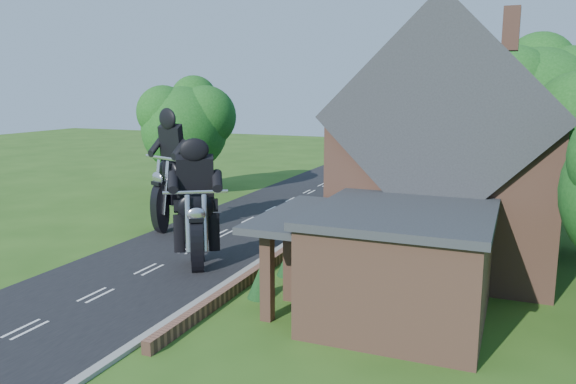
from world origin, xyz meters
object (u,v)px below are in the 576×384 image
at_px(annex, 397,262).
at_px(motorcycle_follow, 175,212).
at_px(garden_wall, 298,244).
at_px(house, 449,155).
at_px(motorcycle_lead, 197,248).

bearing_deg(annex, motorcycle_follow, 152.47).
relative_size(garden_wall, house, 2.15).
bearing_deg(motorcycle_follow, annex, 173.49).
xyz_separation_m(garden_wall, motorcycle_lead, (-2.71, -3.98, 0.57)).
relative_size(garden_wall, motorcycle_lead, 13.30).
distance_m(annex, motorcycle_lead, 8.53).
relative_size(house, motorcycle_follow, 5.24).
bearing_deg(motorcycle_lead, annex, 135.61).
distance_m(house, motorcycle_lead, 10.81).
bearing_deg(house, motorcycle_lead, -150.78).
xyz_separation_m(house, motorcycle_lead, (-8.90, -4.98, -3.57)).
height_order(house, motorcycle_lead, house).
distance_m(garden_wall, house, 7.52).
xyz_separation_m(motorcycle_lead, motorcycle_follow, (-4.18, 4.67, 0.14)).
bearing_deg(motorcycle_follow, motorcycle_lead, 152.85).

